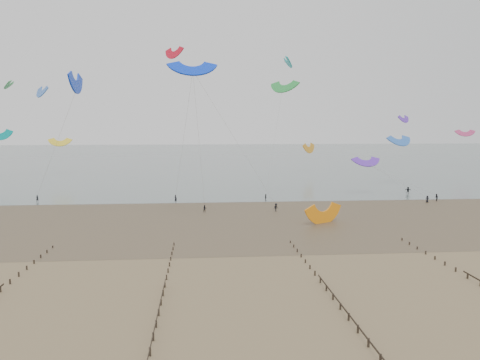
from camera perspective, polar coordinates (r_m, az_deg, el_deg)
The scene contains 7 objects.
ground at distance 61.85m, azimuth 4.60°, elevation -10.53°, with size 500.00×500.00×0.00m, color brown.
sea_and_shore at distance 94.59m, azimuth -1.26°, elevation -4.35°, with size 500.00×665.00×0.03m.
groynes at distance 45.26m, azimuth 13.96°, elevation -16.82°, with size 72.16×50.16×1.00m.
kitesurfer_lead at distance 110.91m, azimuth -7.85°, elevation -2.27°, with size 0.65×0.43×1.79m, color black.
kitesurfers at distance 112.62m, azimuth 11.50°, elevation -2.22°, with size 95.60×23.33×1.77m.
grounded_kite at distance 89.02m, azimuth 10.16°, elevation -5.18°, with size 7.53×3.94×5.74m, color orange, non-canonical shape.
kites_airborne at distance 146.94m, azimuth 1.74°, elevation 8.03°, with size 235.97×109.50×43.47m.
Camera 1 is at (-9.77, -58.17, 18.58)m, focal length 35.00 mm.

